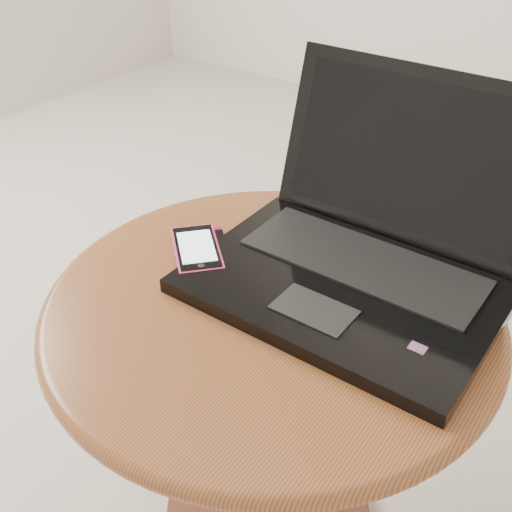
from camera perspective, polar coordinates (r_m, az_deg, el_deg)
The scene contains 4 objects.
table at distance 0.91m, azimuth 1.34°, elevation -9.03°, with size 0.62×0.62×0.49m.
laptop at distance 0.86m, azimuth 9.66°, elevation 0.72°, with size 0.40×0.35×0.26m.
phone_black at distance 0.93m, azimuth -4.30°, elevation 0.62°, with size 0.11×0.11×0.01m.
phone_pink at distance 0.91m, azimuth -5.39°, elevation 0.52°, with size 0.13×0.13×0.01m.
Camera 1 is at (0.30, -0.48, 1.01)m, focal length 44.08 mm.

